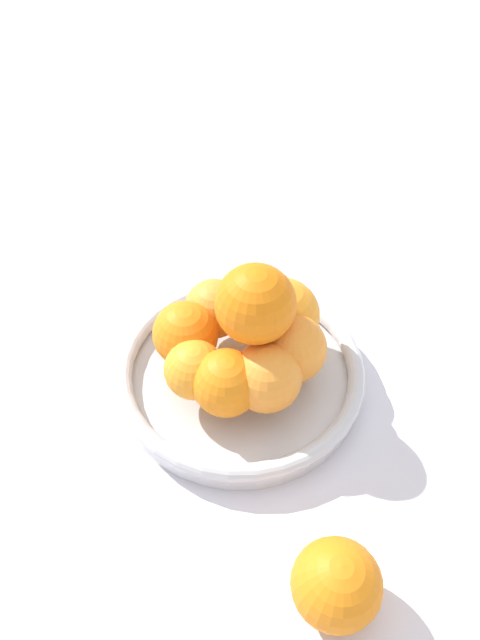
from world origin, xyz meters
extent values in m
plane|color=silver|center=(0.00, 0.00, 0.00)|extent=(4.00, 4.00, 0.00)
cylinder|color=silver|center=(0.00, 0.00, 0.01)|extent=(0.27, 0.27, 0.02)
torus|color=silver|center=(0.00, 0.00, 0.03)|extent=(0.28, 0.28, 0.02)
sphere|color=orange|center=(0.01, -0.06, 0.07)|extent=(0.06, 0.06, 0.06)
sphere|color=orange|center=(0.04, -0.04, 0.07)|extent=(0.07, 0.07, 0.07)
sphere|color=orange|center=(0.06, 0.00, 0.07)|extent=(0.07, 0.07, 0.07)
sphere|color=orange|center=(0.04, 0.04, 0.08)|extent=(0.08, 0.08, 0.08)
sphere|color=orange|center=(-0.01, 0.06, 0.08)|extent=(0.08, 0.08, 0.08)
sphere|color=orange|center=(-0.04, 0.03, 0.07)|extent=(0.07, 0.07, 0.07)
sphere|color=orange|center=(-0.06, 0.00, 0.07)|extent=(0.07, 0.07, 0.07)
sphere|color=orange|center=(-0.04, -0.05, 0.07)|extent=(0.07, 0.07, 0.07)
sphere|color=orange|center=(0.01, 0.01, 0.14)|extent=(0.08, 0.08, 0.08)
sphere|color=orange|center=(0.25, -0.05, 0.04)|extent=(0.08, 0.08, 0.08)
camera|label=1|loc=(0.38, -0.21, 0.58)|focal=35.00mm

